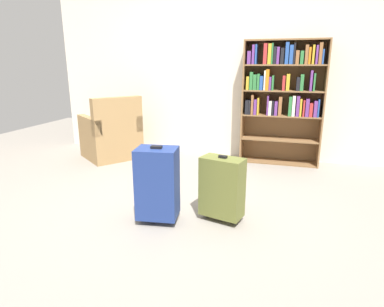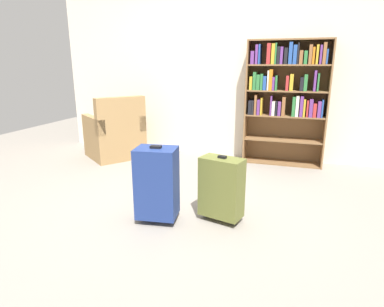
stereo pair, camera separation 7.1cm
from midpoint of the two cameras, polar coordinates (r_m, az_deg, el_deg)
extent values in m
plane|color=gray|center=(3.08, -3.89, -9.94)|extent=(8.83, 8.83, 0.00)
cube|color=beige|center=(4.78, 4.58, 15.16)|extent=(5.05, 0.10, 2.60)
cube|color=brown|center=(4.53, 8.63, 8.88)|extent=(0.02, 0.30, 1.63)
cube|color=brown|center=(4.51, 21.76, 7.94)|extent=(0.02, 0.30, 1.63)
cube|color=brown|center=(4.63, 15.24, 8.66)|extent=(1.05, 0.02, 1.63)
cube|color=brown|center=(4.65, 14.50, -1.41)|extent=(1.01, 0.28, 0.02)
cube|color=brown|center=(4.57, 14.77, 2.50)|extent=(1.01, 0.28, 0.02)
cube|color=brown|center=(4.51, 15.06, 6.54)|extent=(1.01, 0.28, 0.02)
cube|color=brown|center=(4.48, 15.35, 10.66)|extent=(1.01, 0.28, 0.02)
cube|color=brown|center=(4.46, 15.66, 14.83)|extent=(1.01, 0.28, 0.02)
cube|color=brown|center=(4.47, 15.95, 18.74)|extent=(1.01, 0.28, 0.02)
cube|color=black|center=(4.51, 9.35, 8.18)|extent=(0.04, 0.23, 0.19)
cube|color=black|center=(4.51, 9.82, 8.17)|extent=(0.02, 0.25, 0.19)
cube|color=brown|center=(4.50, 10.28, 8.59)|extent=(0.03, 0.24, 0.26)
cube|color=#66337F|center=(4.49, 10.77, 8.17)|extent=(0.04, 0.23, 0.20)
cube|color=gold|center=(4.48, 11.24, 8.28)|extent=(0.02, 0.22, 0.22)
cube|color=#66337F|center=(4.49, 12.86, 8.40)|extent=(0.02, 0.25, 0.25)
cube|color=silver|center=(4.47, 13.23, 7.90)|extent=(0.04, 0.22, 0.18)
cube|color=black|center=(4.45, 13.70, 7.87)|extent=(0.02, 0.17, 0.19)
cube|color=#66337F|center=(4.47, 14.21, 7.83)|extent=(0.04, 0.22, 0.18)
cube|color=brown|center=(4.45, 14.89, 8.16)|extent=(0.04, 0.19, 0.24)
cube|color=#2D7238|center=(4.45, 16.53, 8.07)|extent=(0.04, 0.19, 0.25)
cube|color=silver|center=(4.44, 17.10, 8.08)|extent=(0.04, 0.17, 0.26)
cube|color=#66337F|center=(4.47, 17.75, 8.07)|extent=(0.04, 0.22, 0.26)
cube|color=gold|center=(4.47, 18.20, 7.80)|extent=(0.03, 0.22, 0.22)
cube|color=#B22D2D|center=(4.47, 18.69, 7.66)|extent=(0.02, 0.21, 0.21)
cube|color=#66337F|center=(4.45, 19.25, 7.70)|extent=(0.04, 0.17, 0.23)
cube|color=#B22D2D|center=(4.47, 19.81, 7.32)|extent=(0.04, 0.20, 0.17)
cube|color=#66337F|center=(4.47, 20.51, 7.45)|extent=(0.04, 0.19, 0.20)
cube|color=#264C99|center=(4.48, 20.97, 7.56)|extent=(0.02, 0.21, 0.22)
cube|color=gold|center=(4.49, 9.49, 12.22)|extent=(0.04, 0.24, 0.17)
cube|color=#2D7238|center=(4.47, 10.08, 12.56)|extent=(0.04, 0.23, 0.23)
cube|color=#2D7238|center=(4.46, 10.68, 12.32)|extent=(0.04, 0.21, 0.20)
cube|color=#2D7238|center=(4.45, 11.26, 12.35)|extent=(0.03, 0.20, 0.21)
cube|color=#264C99|center=(4.45, 11.78, 12.14)|extent=(0.04, 0.21, 0.18)
cube|color=silver|center=(4.43, 12.33, 12.55)|extent=(0.02, 0.18, 0.25)
cube|color=orange|center=(4.46, 12.80, 12.63)|extent=(0.04, 0.24, 0.26)
cube|color=#66337F|center=(4.44, 13.24, 11.98)|extent=(0.03, 0.20, 0.17)
cube|color=#2D7238|center=(4.45, 13.69, 12.09)|extent=(0.02, 0.23, 0.19)
cube|color=#B22D2D|center=(4.42, 15.48, 11.94)|extent=(0.03, 0.18, 0.19)
cube|color=gold|center=(4.44, 16.17, 12.05)|extent=(0.04, 0.23, 0.21)
cube|color=black|center=(4.46, 17.78, 11.68)|extent=(0.04, 0.25, 0.17)
cube|color=#2D7238|center=(4.42, 18.40, 11.84)|extent=(0.04, 0.18, 0.20)
cube|color=#66337F|center=(4.45, 19.85, 12.04)|extent=(0.03, 0.22, 0.25)
cube|color=#2D7238|center=(4.45, 20.32, 11.78)|extent=(0.02, 0.21, 0.22)
cube|color=#66337F|center=(4.45, 9.68, 16.35)|extent=(0.04, 0.18, 0.16)
cube|color=#66337F|center=(4.47, 10.44, 16.81)|extent=(0.03, 0.23, 0.24)
cube|color=#264C99|center=(4.47, 10.90, 16.81)|extent=(0.02, 0.24, 0.25)
cube|color=#B22D2D|center=(4.44, 12.43, 16.80)|extent=(0.04, 0.21, 0.25)
cube|color=gold|center=(4.43, 13.14, 16.74)|extent=(0.04, 0.19, 0.25)
cube|color=#2D7238|center=(4.43, 13.60, 16.76)|extent=(0.02, 0.20, 0.26)
cube|color=black|center=(4.43, 14.01, 16.46)|extent=(0.04, 0.20, 0.21)
cube|color=#66337F|center=(4.44, 14.55, 16.39)|extent=(0.03, 0.23, 0.21)
cube|color=black|center=(4.43, 15.23, 16.27)|extent=(0.04, 0.21, 0.20)
cube|color=#264C99|center=(4.43, 16.00, 16.64)|extent=(0.04, 0.21, 0.26)
cube|color=#264C99|center=(4.42, 16.70, 16.38)|extent=(0.04, 0.18, 0.23)
cube|color=black|center=(4.42, 17.21, 16.51)|extent=(0.02, 0.18, 0.26)
cube|color=brown|center=(4.44, 17.66, 15.88)|extent=(0.04, 0.23, 0.17)
cube|color=#2D7238|center=(4.41, 18.39, 15.80)|extent=(0.04, 0.16, 0.16)
cube|color=brown|center=(4.44, 19.12, 16.18)|extent=(0.04, 0.21, 0.23)
cube|color=orange|center=(4.45, 19.60, 15.96)|extent=(0.03, 0.23, 0.20)
cube|color=gold|center=(4.44, 20.17, 16.08)|extent=(0.03, 0.22, 0.23)
cube|color=#66337F|center=(4.42, 20.73, 16.01)|extent=(0.03, 0.17, 0.22)
cube|color=brown|center=(4.45, 21.27, 16.14)|extent=(0.04, 0.21, 0.25)
cube|color=#264C99|center=(4.45, 21.65, 15.61)|extent=(0.02, 0.21, 0.18)
cube|color=#9E7A4C|center=(4.88, -14.50, 1.69)|extent=(0.98, 0.98, 0.40)
cube|color=tan|center=(4.84, -14.70, 4.45)|extent=(0.76, 0.75, 0.08)
cube|color=#9E7A4C|center=(4.54, -13.50, 6.53)|extent=(0.52, 0.63, 0.50)
cube|color=#9E7A4C|center=(4.94, -11.51, 5.70)|extent=(0.62, 0.51, 0.22)
cube|color=#9E7A4C|center=(4.72, -18.13, 4.80)|extent=(0.62, 0.51, 0.22)
cylinder|color=red|center=(4.74, -7.87, -0.27)|extent=(0.08, 0.08, 0.10)
torus|color=red|center=(4.72, -7.29, -0.26)|extent=(0.06, 0.01, 0.06)
cube|color=brown|center=(2.78, 4.59, -5.93)|extent=(0.40, 0.28, 0.52)
cube|color=black|center=(2.69, 4.72, -0.58)|extent=(0.08, 0.05, 0.02)
cylinder|color=black|center=(2.95, 2.24, -10.65)|extent=(0.06, 0.06, 0.05)
cylinder|color=black|center=(2.85, 6.79, -11.73)|extent=(0.06, 0.06, 0.05)
cube|color=navy|center=(2.76, -6.86, -5.19)|extent=(0.37, 0.30, 0.61)
cube|color=black|center=(2.67, -7.08, 1.12)|extent=(0.10, 0.06, 0.02)
cylinder|color=black|center=(2.92, -8.95, -11.07)|extent=(0.06, 0.06, 0.05)
cylinder|color=black|center=(2.86, -4.30, -11.49)|extent=(0.06, 0.06, 0.05)
camera|label=1|loc=(0.04, -90.71, -0.20)|focal=30.15mm
camera|label=2|loc=(0.04, 89.29, 0.20)|focal=30.15mm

